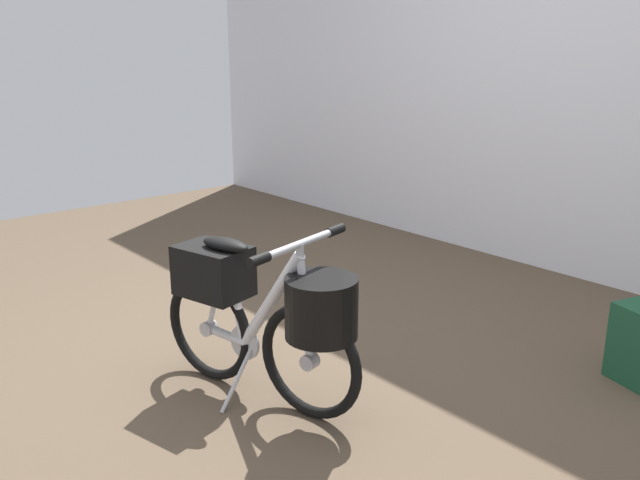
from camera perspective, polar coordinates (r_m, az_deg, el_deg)
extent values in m
plane|color=brown|center=(2.85, -4.76, -11.44)|extent=(6.90, 6.90, 0.00)
cube|color=silver|center=(4.19, 20.99, 18.76)|extent=(6.90, 0.10, 3.15)
torus|color=black|center=(2.45, -0.88, -10.43)|extent=(0.44, 0.14, 0.45)
cylinder|color=#B7B7BC|center=(2.45, -0.88, -10.43)|extent=(0.07, 0.06, 0.06)
torus|color=black|center=(2.76, -9.55, -7.50)|extent=(0.44, 0.14, 0.45)
cylinder|color=#B7B7BC|center=(2.76, -9.55, -7.50)|extent=(0.07, 0.06, 0.06)
cylinder|color=silver|center=(2.69, -8.07, -8.12)|extent=(0.20, 0.08, 0.05)
cylinder|color=silver|center=(2.47, -4.26, -5.27)|extent=(0.31, 0.12, 0.44)
cylinder|color=silver|center=(2.59, -7.31, -4.85)|extent=(0.12, 0.06, 0.37)
cylinder|color=silver|center=(2.69, -8.07, -8.12)|extent=(0.20, 0.07, 0.04)
cylinder|color=silver|center=(2.38, -1.30, -5.98)|extent=(0.07, 0.04, 0.40)
cylinder|color=silver|center=(2.65, -8.87, -4.28)|extent=(0.13, 0.05, 0.36)
ellipsoid|color=black|center=(2.55, -8.15, -0.38)|extent=(0.24, 0.14, 0.05)
cylinder|color=#B7B7BC|center=(2.31, -1.74, -0.81)|extent=(0.03, 0.03, 0.04)
cylinder|color=#B7B7BC|center=(2.31, -1.75, -0.34)|extent=(0.13, 0.43, 0.03)
cylinder|color=black|center=(2.15, -5.31, -1.71)|extent=(0.06, 0.10, 0.04)
cylinder|color=black|center=(2.48, 1.33, 0.85)|extent=(0.06, 0.10, 0.04)
cylinder|color=#B7B7BC|center=(2.64, -6.51, -8.77)|extent=(0.14, 0.05, 0.14)
cylinder|color=#B7B7BC|center=(2.60, -7.17, -11.85)|extent=(0.06, 0.19, 0.21)
cylinder|color=black|center=(2.33, 0.11, -5.86)|extent=(0.31, 0.31, 0.22)
cube|color=black|center=(2.64, -9.18, -2.62)|extent=(0.32, 0.26, 0.20)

